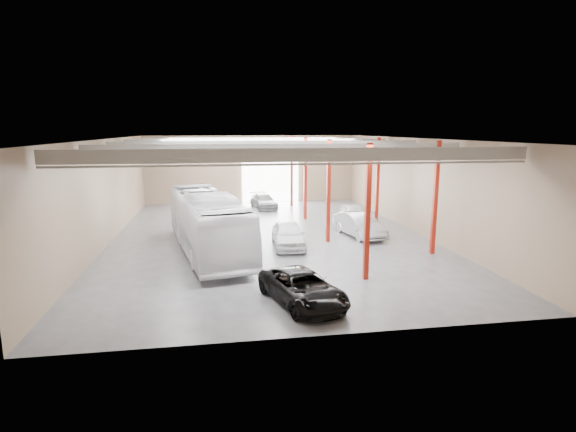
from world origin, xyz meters
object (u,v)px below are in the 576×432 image
object	(u,v)px
car_row_c	(264,201)
car_right_near	(359,225)
coach_bus	(207,222)
black_sedan	(303,288)
car_right_far	(353,213)
car_row_b	(239,217)
car_row_a	(288,235)

from	to	relation	value
car_row_c	car_right_near	distance (m)	14.01
coach_bus	car_row_c	bearing A→B (deg)	60.37
black_sedan	car_right_far	size ratio (longest dim) A/B	1.22
car_right_near	car_row_c	bearing A→B (deg)	102.73
coach_bus	car_right_far	size ratio (longest dim) A/B	3.15
car_row_b	car_row_c	world-z (taller)	car_row_c
car_row_a	car_right_near	xyz separation A→B (m)	(5.58, 2.16, 0.02)
coach_bus	car_right_near	distance (m)	11.10
black_sedan	car_row_a	distance (m)	9.82
car_row_b	coach_bus	bearing A→B (deg)	-95.96
car_row_c	car_right_far	distance (m)	10.20
car_row_c	car_right_near	xyz separation A→B (m)	(5.60, -12.84, 0.17)
coach_bus	car_row_c	distance (m)	16.18
car_row_a	car_right_near	size ratio (longest dim) A/B	0.95
car_row_a	car_right_far	distance (m)	9.98
black_sedan	car_row_b	size ratio (longest dim) A/B	1.28
coach_bus	black_sedan	world-z (taller)	coach_bus
car_row_b	car_right_far	xyz separation A→B (m)	(9.60, -0.14, 0.05)
car_right_near	car_right_far	bearing A→B (deg)	66.59
car_row_b	car_right_far	size ratio (longest dim) A/B	0.96
car_row_b	car_row_c	distance (m)	8.02
car_row_a	car_row_b	xyz separation A→B (m)	(-2.86, 7.50, -0.16)
car_row_c	car_right_far	size ratio (longest dim) A/B	1.11
car_row_a	car_right_far	world-z (taller)	car_row_a
car_row_a	car_row_b	distance (m)	8.03
car_row_c	car_right_far	xyz separation A→B (m)	(6.76, -7.64, 0.04)
black_sedan	car_right_near	size ratio (longest dim) A/B	1.01
car_row_b	car_row_c	size ratio (longest dim) A/B	0.86
car_row_a	car_row_c	distance (m)	15.00
car_right_far	car_row_b	bearing A→B (deg)	-174.89
coach_bus	car_row_a	distance (m)	5.31
car_right_far	coach_bus	bearing A→B (deg)	-141.43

